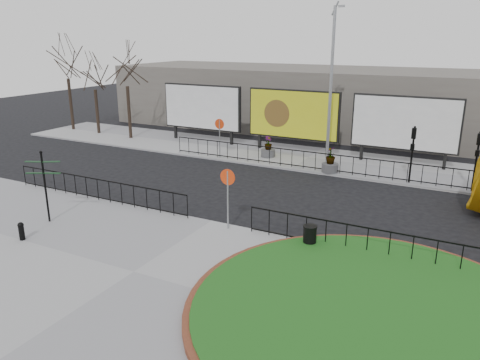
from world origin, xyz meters
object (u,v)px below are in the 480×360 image
Objects in this scene: billboard_mid at (293,115)px; fingerpost_sign at (44,179)px; lamp_post at (331,85)px; litter_bin at (310,237)px; bollard at (21,230)px; planter_a at (268,150)px; planter_c at (330,163)px.

billboard_mid is 16.77m from fingerpost_sign.
litter_bin is (2.99, -11.60, -4.27)m from lamp_post.
bollard is 10.82m from litter_bin.
fingerpost_sign is at bearing -166.17° from litter_bin.
billboard_mid reaches higher than fingerpost_sign.
planter_a is (3.03, 15.96, 0.07)m from bollard.
planter_c reaches higher than litter_bin.
billboard_mid is at bearing 136.01° from planter_c.
litter_bin is (9.90, 4.36, 0.05)m from bollard.
planter_c reaches higher than planter_a.
fingerpost_sign reaches higher than planter_a.
bollard is at bearing -156.21° from litter_bin.
planter_a is 0.91× the size of planter_c.
bollard is 16.25m from planter_c.
planter_c is (3.70, -3.57, -1.95)m from billboard_mid.
bollard is 0.49× the size of planter_c.
lamp_post is 6.35× the size of planter_c.
lamp_post is (3.01, -1.97, 2.23)m from billboard_mid.
lamp_post reaches higher than litter_bin.
litter_bin is at bearing -59.37° from planter_a.
planter_a is at bearing 160.70° from planter_c.
billboard_mid is at bearing 77.74° from bollard.
billboard_mid reaches higher than litter_bin.
bollard is at bearing -94.85° from fingerpost_sign.
planter_c reaches higher than bollard.
planter_c is (8.18, 12.58, -1.30)m from fingerpost_sign.
planter_c is (0.69, -1.60, -4.18)m from lamp_post.
planter_c is at bearing -66.59° from lamp_post.
lamp_post reaches higher than billboard_mid.
fingerpost_sign is 2.36m from bollard.
planter_a is 4.84m from planter_c.
billboard_mid is 5.50m from planter_c.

